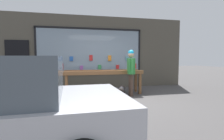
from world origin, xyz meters
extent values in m
plane|color=#474444|center=(0.00, 0.00, 0.00)|extent=(40.00, 40.00, 0.00)
cube|color=#4C473D|center=(0.00, 2.40, 1.62)|extent=(8.29, 0.20, 3.24)
cube|color=gray|center=(-0.33, 2.27, 1.67)|extent=(4.59, 0.03, 1.98)
cube|color=black|center=(-0.33, 2.27, 2.66)|extent=(4.67, 0.06, 0.08)
cube|color=black|center=(-0.33, 2.27, 0.68)|extent=(4.67, 0.06, 0.08)
cube|color=black|center=(-2.62, 2.27, 1.67)|extent=(0.08, 0.06, 1.98)
cube|color=black|center=(1.97, 2.27, 1.67)|extent=(0.08, 0.06, 1.98)
cube|color=silver|center=(-2.40, 2.23, 0.95)|extent=(0.13, 0.03, 0.19)
cube|color=#2659B2|center=(-2.01, 2.23, 1.31)|extent=(0.13, 0.03, 0.18)
cube|color=red|center=(-1.59, 2.23, 1.00)|extent=(0.13, 0.03, 0.26)
cube|color=#2659B2|center=(-1.17, 2.23, 1.34)|extent=(0.15, 0.03, 0.20)
cube|color=#994CA5|center=(-0.75, 2.23, 0.94)|extent=(0.13, 0.03, 0.19)
cube|color=red|center=(-0.32, 2.23, 1.38)|extent=(0.14, 0.03, 0.25)
cube|color=#338C4C|center=(0.07, 2.23, 0.96)|extent=(0.15, 0.03, 0.20)
cube|color=orange|center=(0.53, 2.23, 1.36)|extent=(0.15, 0.03, 0.25)
cube|color=red|center=(0.90, 2.23, 0.96)|extent=(0.14, 0.03, 0.18)
cube|color=#5999A5|center=(1.36, 2.23, 1.34)|extent=(0.15, 0.03, 0.18)
cube|color=red|center=(1.74, 2.23, 0.99)|extent=(0.16, 0.03, 0.22)
cube|color=black|center=(-3.32, 2.27, 1.05)|extent=(0.90, 0.04, 2.10)
cube|color=brown|center=(-1.36, 0.66, 0.39)|extent=(0.09, 0.09, 0.77)
cube|color=brown|center=(1.35, 0.61, 0.39)|extent=(0.09, 0.09, 0.77)
cube|color=brown|center=(-1.35, 1.13, 0.39)|extent=(0.09, 0.09, 0.77)
cube|color=brown|center=(1.36, 1.09, 0.39)|extent=(0.09, 0.09, 0.77)
cube|color=brown|center=(0.00, 0.87, 0.79)|extent=(2.93, 0.68, 0.04)
cube|color=brown|center=(0.00, 0.59, 0.85)|extent=(2.92, 0.11, 0.12)
cube|color=brown|center=(0.00, 1.16, 0.85)|extent=(2.92, 0.11, 0.12)
cube|color=red|center=(-1.29, 0.90, 0.82)|extent=(0.16, 0.24, 0.02)
cube|color=#2659B2|center=(-0.75, 0.77, 0.83)|extent=(0.18, 0.23, 0.02)
cube|color=#2659B2|center=(-0.26, 0.86, 0.83)|extent=(0.13, 0.21, 0.02)
cube|color=#994CA5|center=(0.30, 0.73, 0.82)|extent=(0.17, 0.23, 0.02)
cube|color=yellow|center=(0.77, 0.96, 0.82)|extent=(0.16, 0.21, 0.02)
cube|color=orange|center=(1.28, 0.94, 0.83)|extent=(0.16, 0.21, 0.03)
cylinder|color=#4C382D|center=(0.90, 0.32, 0.40)|extent=(0.14, 0.14, 0.80)
cylinder|color=#4C382D|center=(0.93, 0.48, 0.40)|extent=(0.14, 0.14, 0.80)
cube|color=#338C3F|center=(0.91, 0.40, 1.08)|extent=(0.29, 0.48, 0.57)
cylinder|color=#338C3F|center=(0.87, 0.12, 1.10)|extent=(0.09, 0.09, 0.54)
cylinder|color=#338C3F|center=(0.96, 0.68, 1.10)|extent=(0.09, 0.09, 0.54)
sphere|color=tan|center=(0.91, 0.40, 1.49)|extent=(0.22, 0.22, 0.22)
sphere|color=#19A5E0|center=(0.91, 0.40, 1.56)|extent=(0.21, 0.21, 0.21)
ellipsoid|color=black|center=(0.46, 0.08, 0.27)|extent=(0.38, 0.45, 0.24)
ellipsoid|color=black|center=(0.46, 0.08, 0.28)|extent=(0.32, 0.31, 0.25)
sphere|color=black|center=(0.55, 0.29, 0.31)|extent=(0.22, 0.22, 0.22)
cylinder|color=black|center=(0.37, -0.12, 0.30)|extent=(0.07, 0.10, 0.12)
cylinder|color=black|center=(0.56, 0.16, 0.07)|extent=(0.04, 0.04, 0.15)
cylinder|color=black|center=(0.45, 0.21, 0.07)|extent=(0.04, 0.04, 0.15)
cylinder|color=black|center=(0.47, -0.05, 0.07)|extent=(0.04, 0.04, 0.15)
cylinder|color=black|center=(0.36, 0.00, 0.07)|extent=(0.04, 0.04, 0.15)
cube|color=#193F19|center=(-2.15, 0.52, 0.52)|extent=(0.52, 0.25, 1.04)
cube|color=brown|center=(-2.15, 0.52, 0.52)|extent=(0.55, 0.09, 0.07)
cube|color=#193F19|center=(-2.18, 0.88, 0.52)|extent=(0.52, 0.25, 1.04)
cube|color=brown|center=(-2.18, 0.88, 0.52)|extent=(0.55, 0.09, 0.07)
cylinder|color=black|center=(-1.13, -2.09, 0.30)|extent=(0.60, 0.19, 0.60)
camera|label=1|loc=(-1.18, -5.55, 1.39)|focal=28.00mm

